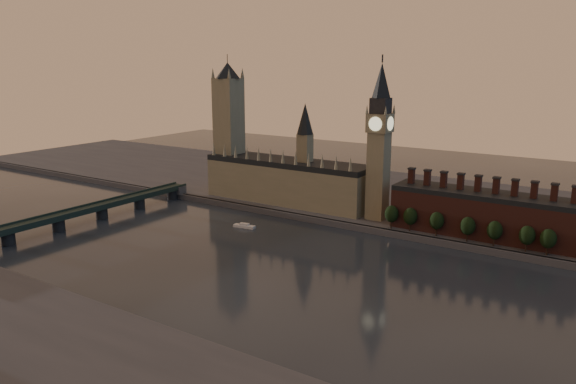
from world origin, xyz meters
name	(u,v)px	position (x,y,z in m)	size (l,w,h in m)	color
ground	(270,271)	(0.00, 0.00, 0.00)	(900.00, 900.00, 0.00)	black
north_bank	(402,199)	(0.00, 178.04, 2.00)	(900.00, 182.00, 4.00)	#45454A
palace_of_westminster	(288,179)	(-64.41, 114.91, 21.63)	(130.00, 30.30, 74.00)	#7F745A
victoria_tower	(229,124)	(-120.00, 115.00, 59.09)	(24.00, 24.00, 108.00)	#7F745A
big_ben	(379,140)	(10.00, 110.00, 56.83)	(15.00, 15.00, 107.00)	#7F745A
chimney_block	(485,214)	(80.00, 110.00, 17.82)	(110.00, 25.00, 37.00)	#542720
embankment_tree_0	(392,214)	(27.35, 93.88, 13.47)	(8.60, 8.60, 14.88)	black
embankment_tree_1	(410,216)	(39.30, 95.00, 13.47)	(8.60, 8.60, 14.88)	black
embankment_tree_2	(437,221)	(56.20, 94.41, 13.47)	(8.60, 8.60, 14.88)	black
embankment_tree_3	(468,226)	(74.98, 93.72, 13.47)	(8.60, 8.60, 14.88)	black
embankment_tree_4	(495,230)	(90.16, 93.63, 13.47)	(8.60, 8.60, 14.88)	black
embankment_tree_5	(527,235)	(107.45, 93.62, 13.47)	(8.60, 8.60, 14.88)	black
embankment_tree_6	(548,239)	(118.20, 93.66, 13.47)	(8.60, 8.60, 14.88)	black
westminster_bridge	(77,215)	(-155.00, -2.70, 7.44)	(14.00, 200.00, 11.55)	black
river_boat	(244,226)	(-59.21, 54.66, 1.12)	(15.08, 6.59, 2.92)	silver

